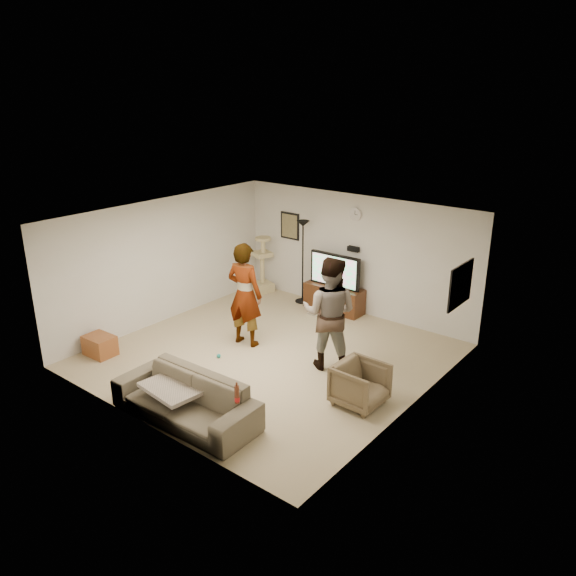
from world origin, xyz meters
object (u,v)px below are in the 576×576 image
Objects in this scene: tv at (335,270)px; person_left at (245,295)px; person_right at (330,313)px; beer_bottle at (237,394)px; side_table at (100,345)px; cat_tree at (262,264)px; floor_lamp at (303,262)px; sofa at (185,399)px; tv_stand at (334,298)px; armchair at (360,385)px.

person_left is at bearing -98.68° from tv.
person_right is (1.36, -2.17, 0.08)m from tv.
beer_bottle reaches higher than side_table.
tv is 2.19× the size of side_table.
cat_tree is 0.68× the size of person_right.
cat_tree is at bearing -52.83° from person_right.
floor_lamp is 5.06m from sofa.
cat_tree is at bearing 117.25° from sofa.
tv_stand is at bearing 109.68° from beer_bottle.
tv_stand is at bearing 0.00° from tv.
armchair is (0.71, 1.91, -0.45)m from beer_bottle.
tv is 4.74× the size of beer_bottle.
floor_lamp is 1.17m from cat_tree.
armchair is at bearing 162.32° from person_left.
cat_tree is 5.26m from armchair.
armchair is (2.43, -2.89, 0.06)m from tv_stand.
person_right reaches higher than side_table.
person_left reaches higher than tv_stand.
person_left reaches higher than sofa.
tv is (0.00, 0.00, 0.62)m from tv_stand.
person_left reaches higher than armchair.
tv is at bearing 64.47° from side_table.
floor_lamp is at bearing 1.77° from cat_tree.
tv_stand is at bearing 41.44° from armchair.
sofa is at bearing 180.00° from beer_bottle.
armchair is (2.43, -2.89, -0.57)m from tv.
armchair is (2.79, -0.51, -0.64)m from person_left.
tv is 2.41m from person_left.
beer_bottle reaches higher than sofa.
tv_stand is 1.05m from floor_lamp.
person_right is at bearing 73.61° from sofa.
person_right is at bearing 179.61° from person_left.
beer_bottle is at bearing -61.94° from floor_lamp.
floor_lamp is (-0.84, -0.01, 0.02)m from tv.
person_left is at bearing 130.73° from beer_bottle.
beer_bottle is 0.46× the size of side_table.
tv is 0.65× the size of floor_lamp.
person_left is 0.86× the size of sofa.
floor_lamp is 3.08m from person_right.
person_left is at bearing 111.43° from sofa.
cat_tree is at bearing -62.77° from person_left.
cat_tree is 1.83× the size of armchair.
beer_bottle is 0.34× the size of armchair.
tv_stand is 2.02m from cat_tree.
floor_lamp reaches higher than beer_bottle.
armchair is at bearing 125.86° from person_right.
tv_stand is 4.85m from sofa.
cat_tree is 3.97m from person_right.
armchair is 4.75m from side_table.
floor_lamp is at bearing 50.01° from armchair.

